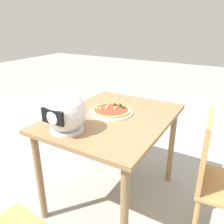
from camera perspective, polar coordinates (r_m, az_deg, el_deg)
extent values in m
plane|color=#9E9E99|center=(2.14, 0.18, -20.15)|extent=(14.00, 14.00, 0.00)
cube|color=olive|center=(1.73, 0.21, -1.45)|extent=(0.82, 1.05, 0.03)
cylinder|color=olive|center=(2.17, 14.56, -8.32)|extent=(0.05, 0.05, 0.73)
cylinder|color=olive|center=(2.41, -1.42, -4.36)|extent=(0.05, 0.05, 0.73)
cylinder|color=olive|center=(1.47, 3.08, -24.51)|extent=(0.05, 0.05, 0.73)
cylinder|color=olive|center=(1.81, -17.59, -15.38)|extent=(0.05, 0.05, 0.73)
cylinder|color=white|center=(1.78, -0.20, -0.05)|extent=(0.34, 0.34, 0.01)
cylinder|color=tan|center=(1.78, -0.20, 0.40)|extent=(0.30, 0.30, 0.02)
cylinder|color=red|center=(1.77, -0.20, 0.71)|extent=(0.26, 0.26, 0.00)
sphere|color=#234C1E|center=(1.79, 2.80, 1.21)|extent=(0.03, 0.03, 0.03)
sphere|color=#234C1E|center=(1.83, 0.63, 1.80)|extent=(0.03, 0.03, 0.03)
sphere|color=#234C1E|center=(1.82, 2.03, 1.67)|extent=(0.03, 0.03, 0.03)
cylinder|color=#E0D172|center=(1.77, -1.47, 1.06)|extent=(0.02, 0.02, 0.02)
cylinder|color=#E0D172|center=(1.77, -3.69, 0.93)|extent=(0.02, 0.02, 0.02)
cylinder|color=#E0D172|center=(1.76, -2.93, 0.87)|extent=(0.02, 0.02, 0.02)
cylinder|color=#E0D172|center=(1.77, 0.78, 1.09)|extent=(0.02, 0.02, 0.02)
cylinder|color=#E0D172|center=(1.81, -1.07, 1.49)|extent=(0.02, 0.02, 0.02)
sphere|color=silver|center=(1.48, -11.44, 0.08)|extent=(0.27, 0.27, 0.27)
cylinder|color=silver|center=(1.53, -11.10, -4.19)|extent=(0.22, 0.22, 0.02)
cube|color=black|center=(1.40, -14.58, -1.19)|extent=(0.16, 0.02, 0.09)
cube|color=#B7844C|center=(1.57, 22.15, -8.68)|extent=(0.07, 0.38, 0.45)
cylinder|color=#B7844C|center=(1.97, 21.00, -18.03)|extent=(0.04, 0.04, 0.43)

